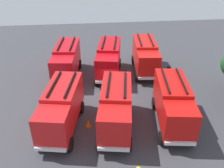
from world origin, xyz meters
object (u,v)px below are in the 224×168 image
(fire_truck_1, at_px, (61,107))
(fire_truck_4, at_px, (145,55))
(fire_truck_5, at_px, (173,103))
(traffic_cone_0, at_px, (88,123))
(traffic_cone_1, at_px, (174,84))
(fire_truck_0, at_px, (66,60))
(fire_truck_3, at_px, (116,107))
(firefighter_1, at_px, (169,71))
(fire_truck_2, at_px, (109,58))

(fire_truck_1, xyz_separation_m, fire_truck_4, (-9.74, 9.44, 0.00))
(fire_truck_4, relative_size, fire_truck_5, 0.99)
(fire_truck_1, xyz_separation_m, fire_truck_5, (0.42, 9.53, 0.00))
(fire_truck_5, height_order, traffic_cone_0, fire_truck_5)
(fire_truck_1, relative_size, traffic_cone_1, 10.20)
(fire_truck_0, distance_m, traffic_cone_0, 10.02)
(fire_truck_0, xyz_separation_m, fire_truck_3, (9.92, 4.65, 0.00))
(fire_truck_1, height_order, traffic_cone_1, fire_truck_1)
(fire_truck_1, bearing_deg, traffic_cone_0, 96.14)
(fire_truck_3, bearing_deg, fire_truck_5, 100.22)
(fire_truck_5, relative_size, firefighter_1, 4.50)
(fire_truck_0, height_order, firefighter_1, fire_truck_0)
(fire_truck_1, bearing_deg, fire_truck_2, 162.49)
(fire_truck_3, distance_m, fire_truck_4, 11.33)
(fire_truck_5, bearing_deg, traffic_cone_0, -84.20)
(traffic_cone_0, bearing_deg, fire_truck_0, -166.78)
(fire_truck_5, xyz_separation_m, traffic_cone_0, (-0.27, -7.37, -1.80))
(firefighter_1, bearing_deg, fire_truck_0, -92.14)
(traffic_cone_0, bearing_deg, fire_truck_1, -94.08)
(fire_truck_1, xyz_separation_m, fire_truck_3, (0.48, 4.56, 0.00))
(traffic_cone_0, bearing_deg, traffic_cone_1, 120.44)
(fire_truck_4, distance_m, firefighter_1, 3.40)
(traffic_cone_1, bearing_deg, fire_truck_0, -107.70)
(fire_truck_2, relative_size, fire_truck_4, 1.02)
(fire_truck_0, xyz_separation_m, fire_truck_4, (-0.30, 9.53, 0.00))
(traffic_cone_1, bearing_deg, fire_truck_3, -50.58)
(fire_truck_1, relative_size, traffic_cone_0, 10.73)
(fire_truck_2, bearing_deg, fire_truck_0, -81.13)
(fire_truck_3, height_order, fire_truck_4, same)
(fire_truck_4, bearing_deg, fire_truck_5, 5.77)
(fire_truck_4, height_order, firefighter_1, fire_truck_4)
(fire_truck_4, xyz_separation_m, firefighter_1, (2.02, 2.45, -1.23))
(fire_truck_2, height_order, fire_truck_4, same)
(fire_truck_5, bearing_deg, fire_truck_2, -146.71)
(fire_truck_5, bearing_deg, fire_truck_0, -127.83)
(firefighter_1, bearing_deg, fire_truck_5, -10.13)
(fire_truck_2, distance_m, fire_truck_5, 10.79)
(fire_truck_3, xyz_separation_m, firefighter_1, (-8.20, 7.33, -1.23))
(fire_truck_0, height_order, fire_truck_2, same)
(fire_truck_5, distance_m, traffic_cone_1, 6.73)
(fire_truck_4, bearing_deg, firefighter_1, 55.75)
(fire_truck_1, xyz_separation_m, traffic_cone_0, (0.15, 2.16, -1.80))
(fire_truck_0, relative_size, fire_truck_5, 0.99)
(fire_truck_0, relative_size, fire_truck_3, 0.99)
(fire_truck_1, bearing_deg, fire_truck_0, -169.22)
(fire_truck_0, relative_size, traffic_cone_1, 10.05)
(fire_truck_4, bearing_deg, fire_truck_3, -20.25)
(fire_truck_2, height_order, traffic_cone_0, fire_truck_2)
(fire_truck_1, height_order, fire_truck_2, same)
(fire_truck_1, relative_size, fire_truck_3, 1.00)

